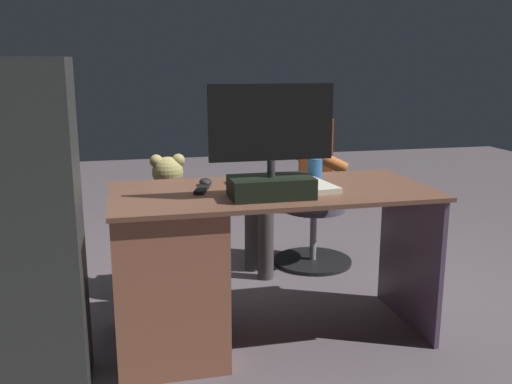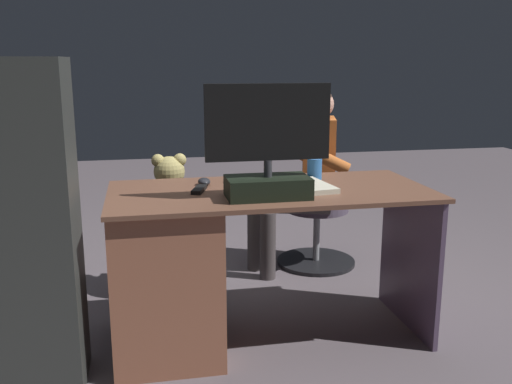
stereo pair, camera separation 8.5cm
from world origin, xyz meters
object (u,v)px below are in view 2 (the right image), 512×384
at_px(keyboard, 270,181).
at_px(teddy_bear, 170,190).
at_px(tv_remote, 199,189).
at_px(computer_mouse, 204,182).
at_px(desk, 186,266).
at_px(monitor, 268,161).
at_px(visitor_chair, 317,229).
at_px(office_chair_teddy, 172,252).
at_px(cup, 314,169).
at_px(person, 306,167).

relative_size(keyboard, teddy_bear, 1.07).
bearing_deg(tv_remote, computer_mouse, -87.83).
height_order(desk, teddy_bear, teddy_bear).
bearing_deg(computer_mouse, monitor, 129.35).
bearing_deg(monitor, keyboard, -104.28).
bearing_deg(visitor_chair, teddy_bear, 14.79).
xyz_separation_m(computer_mouse, teddy_bear, (0.14, -0.54, -0.15)).
height_order(monitor, office_chair_teddy, monitor).
distance_m(cup, tv_remote, 0.63).
distance_m(teddy_bear, visitor_chair, 1.06).
distance_m(desk, tv_remote, 0.37).
relative_size(cup, office_chair_teddy, 0.19).
bearing_deg(visitor_chair, tv_remote, 46.84).
relative_size(visitor_chair, person, 0.45).
relative_size(cup, visitor_chair, 0.20).
bearing_deg(desk, teddy_bear, -87.46).
xyz_separation_m(desk, visitor_chair, (-0.94, -0.95, -0.15)).
relative_size(monitor, teddy_bear, 1.40).
bearing_deg(keyboard, person, -118.07).
bearing_deg(monitor, desk, -23.00).
relative_size(tv_remote, visitor_chair, 0.29).
relative_size(cup, tv_remote, 0.71).
bearing_deg(monitor, teddy_bear, -65.25).
bearing_deg(monitor, visitor_chair, -117.81).
xyz_separation_m(monitor, computer_mouse, (0.25, -0.30, -0.15)).
distance_m(cup, office_chair_teddy, 1.03).
bearing_deg(cup, desk, 15.60).
relative_size(monitor, office_chair_teddy, 0.97).
distance_m(tv_remote, person, 1.19).
relative_size(office_chair_teddy, visitor_chair, 1.09).
height_order(keyboard, tv_remote, keyboard).
distance_m(tv_remote, teddy_bear, 0.69).
distance_m(keyboard, person, 0.89).
height_order(visitor_chair, person, person).
distance_m(keyboard, teddy_bear, 0.73).
relative_size(desk, keyboard, 3.56).
bearing_deg(computer_mouse, cup, -176.06).
bearing_deg(teddy_bear, keyboard, 130.11).
xyz_separation_m(keyboard, office_chair_teddy, (0.46, -0.54, -0.52)).
distance_m(desk, monitor, 0.64).
height_order(cup, teddy_bear, cup).
relative_size(desk, cup, 14.13).
bearing_deg(visitor_chair, monitor, 62.19).
distance_m(monitor, keyboard, 0.34).
bearing_deg(teddy_bear, monitor, 114.75).
bearing_deg(teddy_bear, tv_remote, 98.93).
bearing_deg(computer_mouse, person, -133.72).
distance_m(desk, computer_mouse, 0.41).
xyz_separation_m(desk, keyboard, (-0.43, -0.14, 0.36)).
relative_size(computer_mouse, tv_remote, 0.64).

